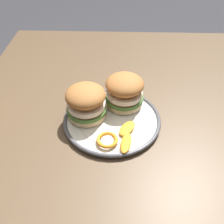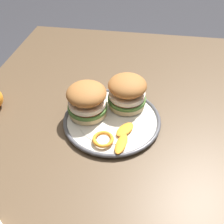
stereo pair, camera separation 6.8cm
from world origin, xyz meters
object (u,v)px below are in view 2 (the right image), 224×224
at_px(dining_table, 128,149).
at_px(sandwich_half_right, 127,92).
at_px(sandwich_half_left, 87,100).
at_px(dinner_plate, 112,120).

bearing_deg(dining_table, sandwich_half_right, 11.48).
distance_m(dining_table, sandwich_half_right, 0.18).
height_order(dining_table, sandwich_half_left, sandwich_half_left).
relative_size(dining_table, sandwich_half_right, 8.93).
height_order(dinner_plate, sandwich_half_left, sandwich_half_left).
relative_size(dinner_plate, sandwich_half_left, 1.86).
relative_size(dining_table, dinner_plate, 4.50).
bearing_deg(sandwich_half_left, dinner_plate, -98.00).
distance_m(dinner_plate, sandwich_half_right, 0.10).
xyz_separation_m(sandwich_half_left, sandwich_half_right, (0.06, -0.11, 0.00)).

